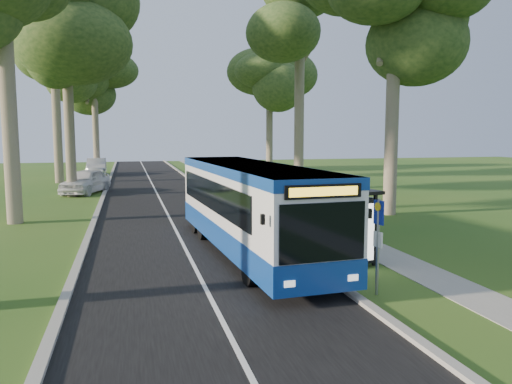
% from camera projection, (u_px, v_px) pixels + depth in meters
% --- Properties ---
extents(ground, '(120.00, 120.00, 0.00)m').
position_uv_depth(ground, '(286.00, 249.00, 17.90)').
color(ground, '#2A551A').
rests_on(ground, ground).
extents(road, '(7.00, 100.00, 0.02)m').
position_uv_depth(road, '(166.00, 211.00, 26.64)').
color(road, black).
rests_on(road, ground).
extents(kerb_east, '(0.25, 100.00, 0.12)m').
position_uv_depth(kerb_east, '(230.00, 207.00, 27.50)').
color(kerb_east, '#9E9B93').
rests_on(kerb_east, ground).
extents(kerb_west, '(0.25, 100.00, 0.12)m').
position_uv_depth(kerb_west, '(97.00, 212.00, 25.77)').
color(kerb_west, '#9E9B93').
rests_on(kerb_west, ground).
extents(centre_line, '(0.12, 100.00, 0.00)m').
position_uv_depth(centre_line, '(166.00, 211.00, 26.64)').
color(centre_line, white).
rests_on(centre_line, road).
extents(footpath, '(1.50, 100.00, 0.02)m').
position_uv_depth(footpath, '(282.00, 206.00, 28.26)').
color(footpath, gray).
rests_on(footpath, ground).
extents(bus, '(3.10, 11.71, 3.07)m').
position_uv_depth(bus, '(250.00, 208.00, 17.03)').
color(bus, white).
rests_on(bus, ground).
extents(bus_stop_sign, '(0.13, 0.35, 2.48)m').
position_uv_depth(bus_stop_sign, '(378.00, 235.00, 12.61)').
color(bus_stop_sign, gray).
rests_on(bus_stop_sign, ground).
extents(bus_shelter, '(1.96, 2.97, 2.36)m').
position_uv_depth(bus_shelter, '(348.00, 211.00, 15.89)').
color(bus_shelter, black).
rests_on(bus_shelter, ground).
extents(litter_bin, '(0.57, 0.57, 1.00)m').
position_uv_depth(litter_bin, '(295.00, 224.00, 20.06)').
color(litter_bin, black).
rests_on(litter_bin, ground).
extents(car_white, '(3.58, 5.37, 1.70)m').
position_uv_depth(car_white, '(86.00, 181.00, 34.38)').
color(car_white, silver).
rests_on(car_white, ground).
extents(car_silver, '(1.90, 5.18, 1.69)m').
position_uv_depth(car_silver, '(97.00, 167.00, 49.39)').
color(car_silver, '#AFB2B7').
rests_on(car_silver, ground).
extents(tree_west_c, '(5.20, 5.20, 13.78)m').
position_uv_depth(tree_west_c, '(66.00, 37.00, 31.78)').
color(tree_west_c, '#7A6B56').
rests_on(tree_west_c, ground).
extents(tree_west_d, '(5.20, 5.20, 17.05)m').
position_uv_depth(tree_west_d, '(53.00, 29.00, 40.63)').
color(tree_west_d, '#7A6B56').
rests_on(tree_west_d, ground).
extents(tree_west_e, '(5.20, 5.20, 13.79)m').
position_uv_depth(tree_west_e, '(94.00, 74.00, 51.14)').
color(tree_west_e, '#7A6B56').
rests_on(tree_west_e, ground).
extents(tree_east_c, '(5.20, 5.20, 17.01)m').
position_uv_depth(tree_east_c, '(300.00, 14.00, 35.44)').
color(tree_east_c, '#7A6B56').
rests_on(tree_east_c, ground).
extents(tree_east_d, '(5.20, 5.20, 13.58)m').
position_uv_depth(tree_east_d, '(270.00, 71.00, 47.57)').
color(tree_east_d, '#7A6B56').
rests_on(tree_east_d, ground).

